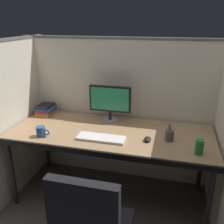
{
  "coord_description": "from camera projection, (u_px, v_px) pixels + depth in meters",
  "views": [
    {
      "loc": [
        0.54,
        -1.75,
        1.74
      ],
      "look_at": [
        0.0,
        0.35,
        0.92
      ],
      "focal_mm": 39.67,
      "sensor_mm": 36.0,
      "label": 1
    }
  ],
  "objects": [
    {
      "name": "monitor_center",
      "position": [
        110.0,
        101.0,
        2.52
      ],
      "size": [
        0.43,
        0.17,
        0.37
      ],
      "color": "gray",
      "rests_on": "desk"
    },
    {
      "name": "ground_plane",
      "position": [
        103.0,
        216.0,
        2.33
      ],
      "size": [
        8.0,
        8.0,
        0.0
      ],
      "primitive_type": "plane",
      "color": "#423D38"
    },
    {
      "name": "desk",
      "position": [
        110.0,
        137.0,
        2.34
      ],
      "size": [
        1.9,
        0.8,
        0.74
      ],
      "color": "#997551",
      "rests_on": "ground"
    },
    {
      "name": "cubicle_partition_rear",
      "position": [
        121.0,
        111.0,
        2.72
      ],
      "size": [
        2.21,
        0.06,
        1.57
      ],
      "color": "beige",
      "rests_on": "ground"
    },
    {
      "name": "soda_can",
      "position": [
        199.0,
        147.0,
        1.93
      ],
      "size": [
        0.07,
        0.07,
        0.12
      ],
      "primitive_type": "cylinder",
      "color": "#197233",
      "rests_on": "desk"
    },
    {
      "name": "cubicle_partition_left",
      "position": [
        12.0,
        121.0,
        2.46
      ],
      "size": [
        0.06,
        1.41,
        1.57
      ],
      "color": "beige",
      "rests_on": "ground"
    },
    {
      "name": "computer_mouse",
      "position": [
        148.0,
        139.0,
        2.15
      ],
      "size": [
        0.06,
        0.1,
        0.04
      ],
      "color": "black",
      "rests_on": "desk"
    },
    {
      "name": "pen_cup",
      "position": [
        169.0,
        135.0,
        2.15
      ],
      "size": [
        0.08,
        0.08,
        0.15
      ],
      "color": "#4C4742",
      "rests_on": "desk"
    },
    {
      "name": "coffee_mug",
      "position": [
        41.0,
        132.0,
        2.23
      ],
      "size": [
        0.13,
        0.08,
        0.09
      ],
      "color": "#264C8C",
      "rests_on": "desk"
    },
    {
      "name": "keyboard_main",
      "position": [
        101.0,
        138.0,
        2.19
      ],
      "size": [
        0.43,
        0.15,
        0.02
      ],
      "primitive_type": "cube",
      "color": "silver",
      "rests_on": "desk"
    },
    {
      "name": "book_stack",
      "position": [
        46.0,
        110.0,
        2.74
      ],
      "size": [
        0.17,
        0.22,
        0.11
      ],
      "color": "olive",
      "rests_on": "desk"
    }
  ]
}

